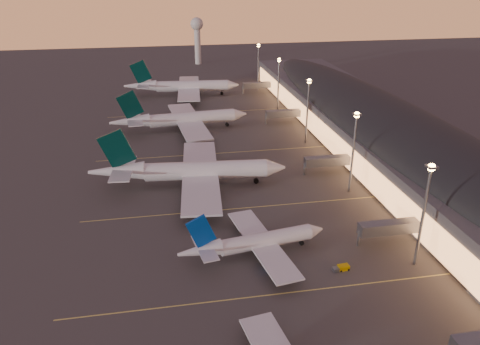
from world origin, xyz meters
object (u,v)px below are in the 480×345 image
object	(u,v)px
airliner_wide_mid	(181,119)
baggage_tug_c	(341,268)
airliner_wide_far	(182,86)
airliner_wide_near	(189,171)
radar_tower	(197,33)
airliner_narrow_north	(254,242)

from	to	relation	value
airliner_wide_mid	baggage_tug_c	size ratio (longest dim) A/B	14.65
airliner_wide_far	airliner_wide_mid	bearing A→B (deg)	-89.82
airliner_wide_near	airliner_wide_mid	xyz separation A→B (m)	(0.95, 57.09, -0.28)
airliner_wide_near	radar_tower	distance (m)	208.87
airliner_narrow_north	airliner_wide_near	bearing A→B (deg)	97.04
airliner_wide_mid	airliner_wide_far	size ratio (longest dim) A/B	0.95
airliner_wide_far	baggage_tug_c	size ratio (longest dim) A/B	15.43
airliner_wide_near	radar_tower	xyz separation A→B (m)	(23.05, 206.92, 16.72)
airliner_narrow_north	airliner_wide_near	world-z (taller)	airliner_wide_near
radar_tower	baggage_tug_c	xyz separation A→B (m)	(8.05, -259.07, -21.34)
baggage_tug_c	airliner_narrow_north	bearing A→B (deg)	146.80
airliner_narrow_north	airliner_wide_mid	xyz separation A→B (m)	(-11.33, 99.34, 1.40)
baggage_tug_c	airliner_wide_far	bearing A→B (deg)	93.13
airliner_wide_mid	radar_tower	xyz separation A→B (m)	(22.09, 149.83, 17.00)
radar_tower	airliner_wide_near	bearing A→B (deg)	-96.36
airliner_narrow_north	baggage_tug_c	distance (m)	21.46
airliner_narrow_north	airliner_wide_far	world-z (taller)	airliner_wide_far
airliner_wide_near	airliner_wide_far	bearing A→B (deg)	92.25
airliner_wide_near	airliner_narrow_north	bearing A→B (deg)	-68.77
airliner_wide_mid	airliner_wide_far	distance (m)	59.65
airliner_wide_far	baggage_tug_c	world-z (taller)	airliner_wide_far
airliner_narrow_north	airliner_wide_near	distance (m)	44.03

